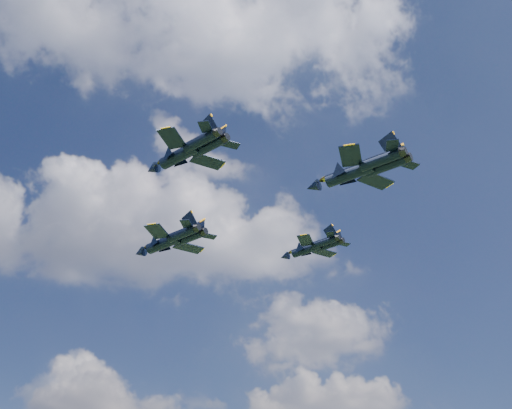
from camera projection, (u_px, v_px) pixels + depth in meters
The scene contains 4 objects.
jet_lead at pixel (162, 244), 117.92m from camera, with size 16.51×14.97×4.30m.
jet_left at pixel (177, 156), 93.34m from camera, with size 14.74×13.70×3.88m.
jet_right at pixel (305, 250), 122.98m from camera, with size 13.47×12.21×3.50m.
jet_slot at pixel (346, 174), 97.38m from camera, with size 16.95×14.61×4.33m.
Camera 1 is at (-1.69, -85.86, 3.59)m, focal length 45.00 mm.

